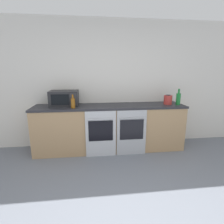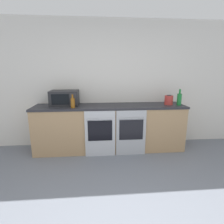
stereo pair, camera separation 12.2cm
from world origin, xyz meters
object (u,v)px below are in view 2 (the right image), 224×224
object	(u,v)px
bottle_green	(179,99)
bottle_amber	(73,103)
oven_right	(131,133)
kettle	(169,100)
oven_left	(100,134)
microwave	(65,98)

from	to	relation	value
bottle_green	bottle_amber	bearing A→B (deg)	-177.88
oven_right	kettle	bearing A→B (deg)	20.05
oven_left	bottle_green	xyz separation A→B (m)	(1.57, 0.22, 0.60)
oven_left	bottle_green	bearing A→B (deg)	7.89
oven_left	kettle	xyz separation A→B (m)	(1.39, 0.30, 0.56)
oven_right	bottle_amber	xyz separation A→B (m)	(-1.07, 0.14, 0.57)
oven_left	bottle_amber	xyz separation A→B (m)	(-0.49, 0.14, 0.57)
microwave	bottle_amber	world-z (taller)	microwave
bottle_amber	oven_right	bearing A→B (deg)	-7.52
oven_left	kettle	bearing A→B (deg)	12.01
bottle_amber	bottle_green	distance (m)	2.06
bottle_amber	kettle	world-z (taller)	bottle_amber
oven_right	microwave	xyz separation A→B (m)	(-1.26, 0.41, 0.62)
microwave	kettle	xyz separation A→B (m)	(2.07, -0.11, -0.05)
bottle_amber	oven_left	bearing A→B (deg)	-16.08
oven_left	microwave	xyz separation A→B (m)	(-0.68, 0.41, 0.62)
bottle_green	kettle	xyz separation A→B (m)	(-0.18, 0.08, -0.03)
oven_left	oven_right	xyz separation A→B (m)	(0.58, 0.00, 0.00)
kettle	oven_right	bearing A→B (deg)	-159.95
oven_right	oven_left	bearing A→B (deg)	180.00
oven_left	kettle	distance (m)	1.53
bottle_amber	kettle	bearing A→B (deg)	4.70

